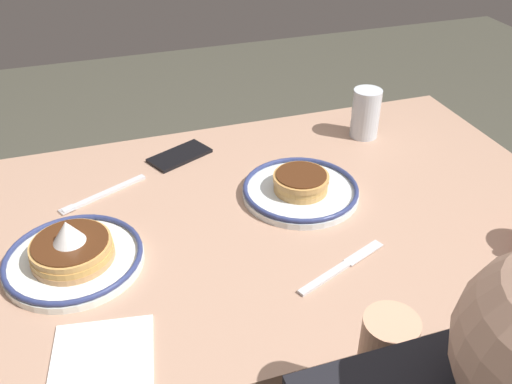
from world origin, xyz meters
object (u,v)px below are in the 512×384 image
plate_center_pancakes (73,255)px  butter_knife (342,267)px  plate_near_main (301,188)px  cell_phone (180,156)px  paper_napkin (103,356)px  drinking_glass (365,116)px  fork_near (103,194)px

plate_center_pancakes → butter_knife: size_ratio=1.24×
plate_near_main → cell_phone: 0.32m
cell_phone → paper_napkin: cell_phone is taller
plate_center_pancakes → drinking_glass: bearing=-158.9°
plate_near_main → fork_near: plate_near_main is taller
plate_near_main → fork_near: (0.40, -0.13, -0.01)m
plate_near_main → plate_center_pancakes: plate_center_pancakes is taller
cell_phone → butter_knife: cell_phone is taller
drinking_glass → fork_near: size_ratio=0.65×
plate_center_pancakes → fork_near: bearing=-108.5°
plate_near_main → drinking_glass: 0.32m
plate_near_main → fork_near: 0.42m
plate_center_pancakes → paper_napkin: (-0.03, 0.23, -0.02)m
fork_near → plate_near_main: bearing=161.8°
plate_center_pancakes → butter_knife: plate_center_pancakes is taller
cell_phone → fork_near: cell_phone is taller
plate_center_pancakes → drinking_glass: drinking_glass is taller
cell_phone → fork_near: (0.19, 0.11, -0.00)m
fork_near → butter_knife: same height
cell_phone → butter_knife: 0.52m
plate_center_pancakes → plate_near_main: bearing=-170.5°
plate_near_main → plate_center_pancakes: bearing=9.5°
plate_center_pancakes → cell_phone: size_ratio=1.72×
plate_near_main → drinking_glass: (-0.25, -0.20, 0.04)m
drinking_glass → cell_phone: drinking_glass is taller
cell_phone → fork_near: bearing=4.7°
plate_center_pancakes → cell_phone: plate_center_pancakes is taller
fork_near → butter_knife: 0.53m
fork_near → butter_knife: size_ratio=0.95×
drinking_glass → cell_phone: 0.47m
drinking_glass → butter_knife: 0.52m
paper_napkin → butter_knife: butter_knife is taller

